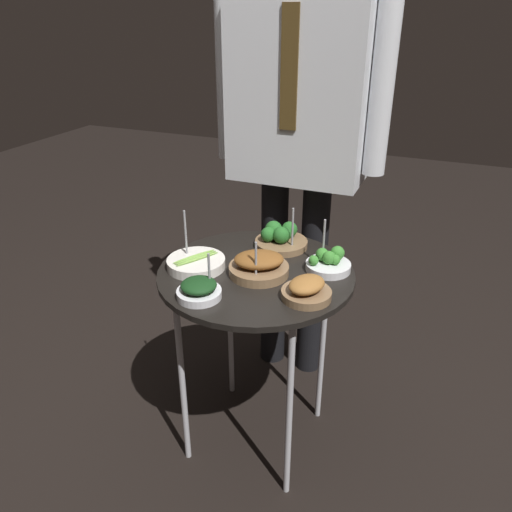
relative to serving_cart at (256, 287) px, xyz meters
name	(u,v)px	position (x,y,z in m)	size (l,w,h in m)	color
ground_plane	(256,434)	(0.00, 0.00, -0.62)	(8.00, 8.00, 0.00)	black
serving_cart	(256,287)	(0.00, 0.00, 0.00)	(0.60, 0.60, 0.68)	black
bowl_roast_back_right	(259,265)	(0.02, -0.02, 0.09)	(0.18, 0.18, 0.13)	brown
bowl_broccoli_center	(328,262)	(0.20, 0.09, 0.08)	(0.14, 0.14, 0.15)	silver
bowl_spinach_front_center	(199,289)	(-0.09, -0.20, 0.08)	(0.12, 0.12, 0.12)	silver
bowl_asparagus_front_right	(196,263)	(-0.18, -0.05, 0.07)	(0.18, 0.18, 0.17)	silver
bowl_broccoli_front_left	(280,238)	(0.01, 0.19, 0.09)	(0.17, 0.17, 0.15)	brown
bowl_roast_far_rim	(306,290)	(0.19, -0.09, 0.08)	(0.14, 0.14, 0.06)	brown
waiter_figure	(299,113)	(-0.03, 0.45, 0.44)	(0.62, 0.23, 1.68)	black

